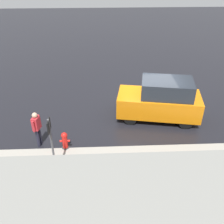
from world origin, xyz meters
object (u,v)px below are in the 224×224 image
object	(u,v)px
fire_hydrant	(65,141)
sign_post	(51,139)
pedestrian	(37,127)
moving_hatchback	(161,100)

from	to	relation	value
fire_hydrant	sign_post	world-z (taller)	sign_post
pedestrian	sign_post	bearing A→B (deg)	119.22
moving_hatchback	fire_hydrant	world-z (taller)	moving_hatchback
fire_hydrant	moving_hatchback	bearing A→B (deg)	-154.20
fire_hydrant	sign_post	bearing A→B (deg)	82.20
pedestrian	sign_post	xyz separation A→B (m)	(-0.93, 1.66, 0.62)
moving_hatchback	sign_post	xyz separation A→B (m)	(4.58, 3.50, 0.55)
sign_post	pedestrian	bearing A→B (deg)	-60.78
pedestrian	moving_hatchback	bearing A→B (deg)	-161.48
moving_hatchback	fire_hydrant	bearing A→B (deg)	25.80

